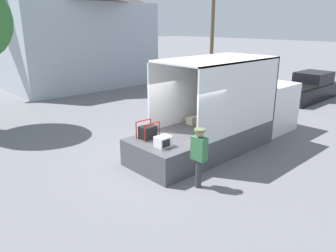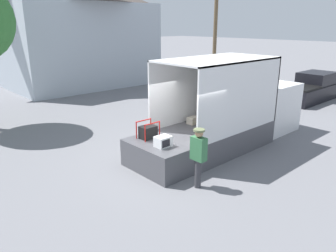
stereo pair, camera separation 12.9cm
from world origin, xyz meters
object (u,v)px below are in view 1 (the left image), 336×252
(portable_generator, at_px, (148,132))
(utility_pole, at_px, (213,19))
(microwave, at_px, (163,142))
(pickup_truck_black, at_px, (309,89))
(box_truck, at_px, (240,116))
(worker_person, at_px, (199,152))

(portable_generator, xyz_separation_m, utility_pole, (13.21, 8.37, 3.65))
(microwave, relative_size, pickup_truck_black, 0.09)
(box_truck, xyz_separation_m, worker_person, (-4.29, -1.66, 0.14))
(box_truck, bearing_deg, worker_person, -158.90)
(worker_person, relative_size, utility_pole, 0.19)
(box_truck, relative_size, portable_generator, 10.56)
(worker_person, distance_m, pickup_truck_black, 13.56)
(box_truck, distance_m, utility_pole, 13.22)
(portable_generator, relative_size, utility_pole, 0.07)
(worker_person, relative_size, pickup_truck_black, 0.34)
(utility_pole, bearing_deg, portable_generator, -147.65)
(box_truck, height_order, microwave, box_truck)
(utility_pole, bearing_deg, microwave, -145.30)
(microwave, bearing_deg, pickup_truck_black, 6.83)
(box_truck, xyz_separation_m, portable_generator, (-4.25, 0.56, 0.18))
(portable_generator, xyz_separation_m, pickup_truck_black, (13.20, 0.71, -0.44))
(microwave, relative_size, portable_generator, 0.74)
(microwave, height_order, portable_generator, portable_generator)
(box_truck, bearing_deg, microwave, -175.68)
(pickup_truck_black, distance_m, utility_pole, 8.68)
(portable_generator, bearing_deg, utility_pole, 32.35)
(portable_generator, height_order, pickup_truck_black, pickup_truck_black)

